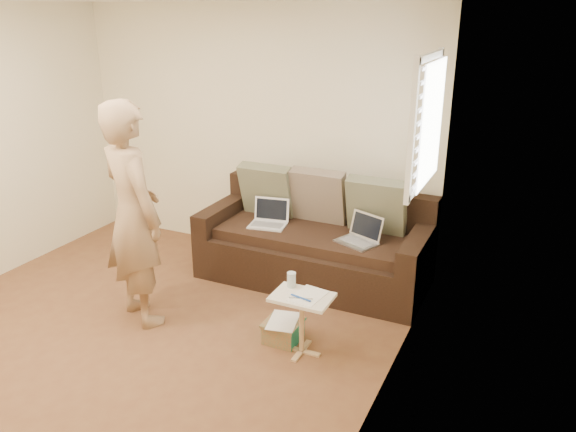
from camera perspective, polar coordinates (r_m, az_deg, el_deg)
The scene contains 16 objects.
floor at distance 4.81m, azimuth -16.30°, elevation -12.66°, with size 4.50×4.50×0.00m, color brown.
wall_back at distance 6.04m, azimuth -3.50°, elevation 8.31°, with size 4.00×4.00×0.00m, color beige.
wall_right at distance 3.30m, azimuth 8.62°, elevation -2.27°, with size 4.50×4.50×0.00m, color beige.
window_blinds at distance 4.60m, azimuth 13.80°, elevation 9.06°, with size 0.12×0.88×1.08m, color white, non-canonical shape.
sofa at distance 5.52m, azimuth 2.59°, elevation -2.38°, with size 2.20×0.95×0.85m, color black, non-canonical shape.
pillow_left at distance 5.79m, azimuth -2.11°, elevation 2.59°, with size 0.55×0.14×0.55m, color #62694D, non-canonical shape.
pillow_mid at distance 5.62m, azimuth 3.12°, elevation 1.99°, with size 0.55×0.14×0.55m, color #776455, non-canonical shape.
pillow_right at distance 5.39m, azimuth 8.85°, elevation 0.99°, with size 0.55×0.14×0.55m, color #62694D, non-canonical shape.
laptop_silver at distance 5.22m, azimuth 6.86°, elevation -2.74°, with size 0.36×0.26×0.24m, color #B7BABC, non-canonical shape.
laptop_white at distance 5.59m, azimuth -2.08°, elevation -1.03°, with size 0.35×0.26×0.26m, color white, non-canonical shape.
person at distance 4.82m, azimuth -15.28°, elevation 0.15°, with size 0.69×0.47×1.90m, color #997A53.
side_table at distance 4.46m, azimuth 1.39°, elevation -10.81°, with size 0.45×0.32×0.50m, color silver, non-canonical shape.
drinking_glass at distance 4.44m, azimuth 0.35°, elevation -6.41°, with size 0.07×0.07×0.12m, color silver, non-canonical shape.
scissors at distance 4.29m, azimuth 1.29°, elevation -8.24°, with size 0.18×0.10×0.02m, color silver, non-canonical shape.
paper_on_table at distance 4.33m, azimuth 2.05°, elevation -8.00°, with size 0.21×0.30×0.00m, color white, non-canonical shape.
striped_box at distance 4.68m, azimuth -0.50°, elevation -11.41°, with size 0.29×0.29×0.18m, color #D34E1F, non-canonical shape.
Camera 1 is at (2.83, -2.94, 2.56)m, focal length 35.43 mm.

